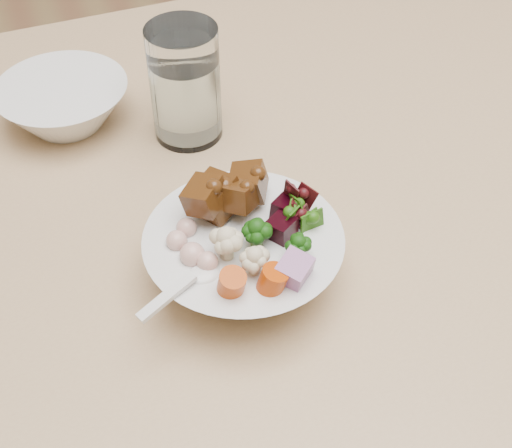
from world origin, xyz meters
name	(u,v)px	position (x,y,z in m)	size (l,w,h in m)	color
dining_table	(369,213)	(-0.09, 0.12, 0.67)	(1.62, 0.94, 0.75)	tan
chair_far	(289,57)	(0.07, 0.76, 0.47)	(0.40, 0.40, 0.84)	tan
food_bowl	(245,253)	(-0.28, 0.01, 0.78)	(0.19, 0.19, 0.10)	silver
soup_spoon	(194,280)	(-0.34, -0.02, 0.81)	(0.09, 0.05, 0.02)	silver
water_glass	(185,88)	(-0.27, 0.25, 0.81)	(0.08, 0.08, 0.14)	white
side_bowl	(64,105)	(-0.41, 0.32, 0.78)	(0.16, 0.16, 0.05)	silver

